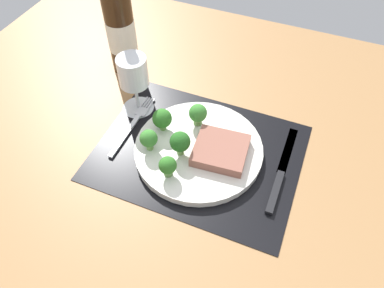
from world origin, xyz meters
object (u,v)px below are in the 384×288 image
fork (133,125)px  knife (280,174)px  steak (221,149)px  wine_bottle (121,30)px  wine_glass (133,76)px  plate (199,149)px

fork → knife: 33.87cm
steak → wine_bottle: wine_bottle is taller
fork → wine_bottle: (-11.30, 17.97, 10.68)cm
wine_bottle → wine_glass: 15.76cm
plate → fork: plate is taller
knife → wine_bottle: (-45.16, 18.86, 10.63)cm
plate → wine_glass: (-18.00, 7.12, 8.58)cm
fork → wine_glass: (-1.53, 5.70, 9.13)cm
plate → steak: bearing=5.1°
steak → knife: 12.84cm
knife → wine_bottle: wine_bottle is taller
steak → wine_glass: bearing=163.6°
plate → wine_bottle: (-27.77, 19.39, 10.13)cm
fork → knife: bearing=-2.6°
plate → wine_bottle: 35.35cm
fork → wine_glass: bearing=104.0°
plate → wine_glass: wine_glass is taller
knife → wine_glass: size_ratio=1.63×
plate → fork: 16.54cm
plate → wine_glass: 21.17cm
plate → steak: 5.16cm
steak → knife: bearing=0.5°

